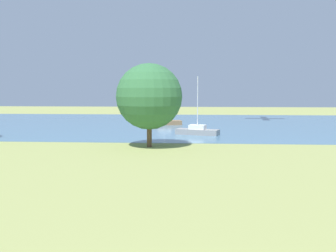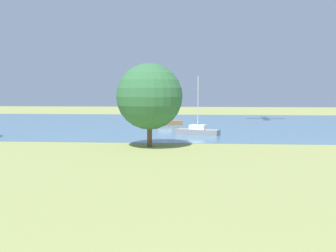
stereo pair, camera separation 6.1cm
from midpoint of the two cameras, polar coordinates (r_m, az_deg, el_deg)
The scene contains 5 objects.
ground_plane at distance 29.85m, azimuth 3.99°, elevation -4.64°, with size 160.00×160.00×0.00m, color #8C9351.
water_surface at distance 57.62m, azimuth 4.12°, elevation 0.27°, with size 140.00×40.00×0.02m, color teal.
sailboat_gray at distance 44.70m, azimuth 4.31°, elevation -0.67°, with size 5.03×2.97×6.46m.
sailboat_brown at distance 56.24m, azimuth -0.43°, elevation 0.60°, with size 5.03×2.73×5.38m.
tree_west_near at distance 35.19m, azimuth -2.62°, elevation 4.21°, with size 5.82×5.82×7.38m.
Camera 2 is at (0.13, -7.38, 5.24)m, focal length 42.77 mm.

